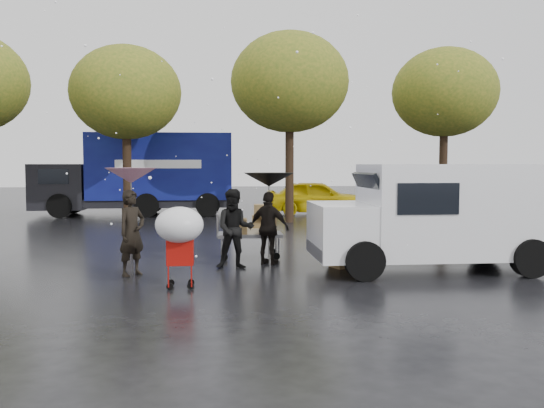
{
  "coord_description": "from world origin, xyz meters",
  "views": [
    {
      "loc": [
        -0.31,
        -11.52,
        2.21
      ],
      "look_at": [
        0.94,
        1.0,
        1.33
      ],
      "focal_mm": 38.0,
      "sensor_mm": 36.0,
      "label": 1
    }
  ],
  "objects": [
    {
      "name": "box_ground_far",
      "position": [
        3.25,
        1.74,
        0.19
      ],
      "size": [
        0.52,
        0.42,
        0.38
      ],
      "primitive_type": "cube",
      "rotation": [
        0.0,
        0.0,
        -0.09
      ],
      "color": "brown",
      "rests_on": "ground"
    },
    {
      "name": "ground",
      "position": [
        0.0,
        0.0,
        0.0
      ],
      "size": [
        90.0,
        90.0,
        0.0
      ],
      "primitive_type": "plane",
      "color": "black",
      "rests_on": "ground"
    },
    {
      "name": "blue_truck",
      "position": [
        -3.44,
        13.71,
        1.76
      ],
      "size": [
        8.3,
        2.6,
        3.5
      ],
      "color": "#0C0E60",
      "rests_on": "ground"
    },
    {
      "name": "white_van",
      "position": [
        4.31,
        -0.05,
        1.16
      ],
      "size": [
        4.91,
        2.18,
        2.2
      ],
      "color": "white",
      "rests_on": "ground"
    },
    {
      "name": "shopping_cart",
      "position": [
        -0.93,
        -1.43,
        1.06
      ],
      "size": [
        0.84,
        0.84,
        1.46
      ],
      "color": "#B30F0A",
      "rests_on": "ground"
    },
    {
      "name": "yellow_taxi",
      "position": [
        4.12,
        13.18,
        0.75
      ],
      "size": [
        4.57,
        2.25,
        1.5
      ],
      "primitive_type": "imported",
      "rotation": [
        0.0,
        0.0,
        1.46
      ],
      "color": "yellow",
      "rests_on": "ground"
    },
    {
      "name": "person_middle",
      "position": [
        0.11,
        0.53,
        0.84
      ],
      "size": [
        0.82,
        0.64,
        1.68
      ],
      "primitive_type": "imported",
      "rotation": [
        0.0,
        0.0,
        -0.01
      ],
      "color": "black",
      "rests_on": "ground"
    },
    {
      "name": "umbrella_pink",
      "position": [
        -1.94,
        -0.04,
        1.98
      ],
      "size": [
        1.0,
        1.0,
        2.13
      ],
      "color": "#4C4C4C",
      "rests_on": "ground"
    },
    {
      "name": "person_black",
      "position": [
        0.87,
        0.94,
        0.8
      ],
      "size": [
        1.01,
        0.83,
        1.61
      ],
      "primitive_type": "imported",
      "rotation": [
        0.0,
        0.0,
        2.59
      ],
      "color": "black",
      "rests_on": "ground"
    },
    {
      "name": "umbrella_black",
      "position": [
        0.87,
        0.94,
        1.86
      ],
      "size": [
        1.1,
        1.1,
        2.02
      ],
      "color": "#4C4C4C",
      "rests_on": "ground"
    },
    {
      "name": "box_ground_near",
      "position": [
        2.43,
        0.45,
        0.22
      ],
      "size": [
        0.61,
        0.56,
        0.45
      ],
      "primitive_type": "cube",
      "rotation": [
        0.0,
        0.0,
        0.43
      ],
      "color": "brown",
      "rests_on": "ground"
    },
    {
      "name": "person_pink",
      "position": [
        -1.94,
        -0.04,
        0.85
      ],
      "size": [
        0.71,
        0.73,
        1.7
      ],
      "primitive_type": "imported",
      "rotation": [
        0.0,
        0.0,
        0.85
      ],
      "color": "black",
      "rests_on": "ground"
    },
    {
      "name": "tree_row",
      "position": [
        -0.47,
        10.0,
        5.02
      ],
      "size": [
        21.6,
        4.4,
        7.12
      ],
      "color": "black",
      "rests_on": "ground"
    },
    {
      "name": "vendor_cart",
      "position": [
        0.58,
        1.85,
        0.73
      ],
      "size": [
        1.52,
        0.8,
        1.27
      ],
      "color": "slate",
      "rests_on": "ground"
    }
  ]
}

